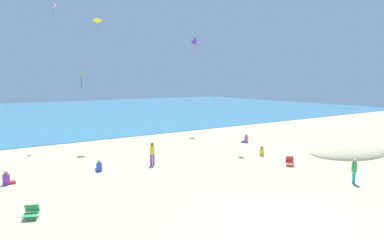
# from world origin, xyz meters

# --- Properties ---
(ground_plane) EXTENTS (120.00, 120.00, 0.00)m
(ground_plane) POSITION_xyz_m (0.00, 10.00, 0.00)
(ground_plane) COLOR #C6B58C
(ocean_water) EXTENTS (120.00, 60.00, 0.05)m
(ocean_water) POSITION_xyz_m (0.00, 52.01, 0.03)
(ocean_water) COLOR teal
(ocean_water) RESTS_ON ground_plane
(dune_mound) EXTENTS (6.88, 4.82, 1.49)m
(dune_mound) POSITION_xyz_m (14.24, 5.80, 0.00)
(dune_mound) COLOR #C1B288
(dune_mound) RESTS_ON ground_plane
(beach_chair_mid_beach) EXTENTS (0.75, 0.78, 0.54)m
(beach_chair_mid_beach) POSITION_xyz_m (-8.07, 6.14, 0.26)
(beach_chair_mid_beach) COLOR #2D9956
(beach_chair_mid_beach) RESTS_ON ground_plane
(beach_chair_far_right) EXTENTS (0.82, 0.82, 0.60)m
(beach_chair_far_right) POSITION_xyz_m (7.36, 5.73, 0.27)
(beach_chair_far_right) COLOR #D13D3D
(beach_chair_far_right) RESTS_ON ground_plane
(person_0) EXTENTS (0.34, 0.57, 0.72)m
(person_0) POSITION_xyz_m (-3.34, 11.51, 0.27)
(person_0) COLOR blue
(person_0) RESTS_ON ground_plane
(person_1) EXTENTS (0.34, 0.34, 1.51)m
(person_1) POSITION_xyz_m (0.02, 10.90, 0.87)
(person_1) COLOR purple
(person_1) RESTS_ON ground_plane
(person_2) EXTENTS (0.59, 0.60, 0.70)m
(person_2) POSITION_xyz_m (8.05, 8.87, 0.26)
(person_2) COLOR yellow
(person_2) RESTS_ON ground_plane
(person_3) EXTENTS (0.33, 0.33, 1.37)m
(person_3) POSITION_xyz_m (7.01, 1.19, 0.79)
(person_3) COLOR #19ADB2
(person_3) RESTS_ON ground_plane
(person_5) EXTENTS (0.62, 0.38, 0.77)m
(person_5) POSITION_xyz_m (-8.30, 11.70, 0.28)
(person_5) COLOR purple
(person_5) RESTS_ON ground_plane
(person_6) EXTENTS (0.68, 0.59, 0.76)m
(person_6) POSITION_xyz_m (10.74, 13.35, 0.28)
(person_6) COLOR #D8599E
(person_6) RESTS_ON ground_plane
(kite_yellow) EXTENTS (0.83, 0.79, 1.21)m
(kite_yellow) POSITION_xyz_m (-0.09, 19.95, 10.53)
(kite_yellow) COLOR yellow
(kite_pink) EXTENTS (0.62, 0.51, 1.15)m
(kite_pink) POSITION_xyz_m (-2.91, 22.89, 11.97)
(kite_pink) COLOR pink
(kite_purple) EXTENTS (0.93, 1.07, 1.83)m
(kite_purple) POSITION_xyz_m (10.76, 21.25, 9.72)
(kite_purple) COLOR purple
(kite_green) EXTENTS (0.35, 0.41, 1.49)m
(kite_green) POSITION_xyz_m (-0.88, 22.50, 5.94)
(kite_green) COLOR green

